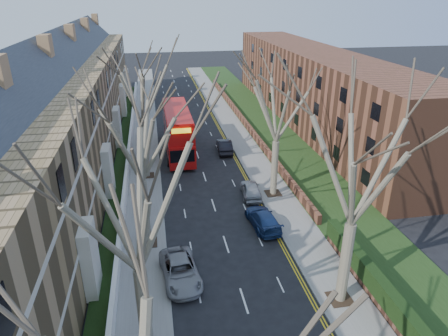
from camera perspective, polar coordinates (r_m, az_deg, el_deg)
pavement_left at (r=51.21m, az=-11.29°, el=3.95°), size 3.00×102.00×0.12m
pavement_right at (r=52.26m, az=1.99°, el=4.81°), size 3.00×102.00×0.12m
terrace_left at (r=42.89m, az=-22.22°, el=6.44°), size 9.70×78.00×13.60m
flats_right at (r=57.99m, az=12.57°, el=11.23°), size 13.97×54.00×10.00m
front_wall_left at (r=43.63m, az=-13.54°, el=0.98°), size 0.30×78.00×1.00m
grass_verge_right at (r=53.32m, az=6.74°, el=5.15°), size 6.00×102.00×0.06m
tree_left_mid at (r=17.07m, az=-13.12°, el=-2.93°), size 10.50×10.50×14.71m
tree_left_far at (r=26.50m, az=-12.36°, el=6.09°), size 10.15×10.15×14.22m
tree_left_dist at (r=38.05m, az=-12.04°, el=11.93°), size 10.50×10.50×14.71m
tree_right_mid at (r=21.44m, az=19.06°, el=1.97°), size 10.50×10.50×14.71m
tree_right_far at (r=33.83m, az=7.80°, el=10.23°), size 10.15×10.15×14.22m
double_decker_bus at (r=45.95m, az=-6.62°, el=5.15°), size 3.10×12.11×5.02m
car_left_far at (r=26.58m, az=-6.25°, el=-14.39°), size 2.75×5.11×1.36m
car_right_near at (r=31.88m, az=5.59°, el=-7.24°), size 2.27×4.81×1.35m
car_right_mid at (r=36.26m, az=3.86°, el=-3.09°), size 2.00×4.18×1.38m
car_right_far at (r=46.37m, az=0.07°, el=3.19°), size 1.82×4.52×1.46m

